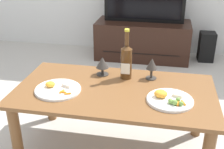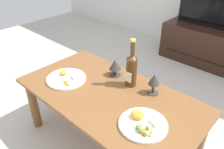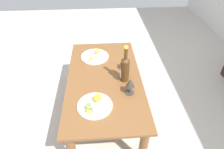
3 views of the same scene
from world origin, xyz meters
name	(u,v)px [view 3 (image 3 of 3)]	position (x,y,z in m)	size (l,w,h in m)	color
ground_plane	(105,111)	(0.00, 0.00, 0.00)	(6.40, 6.40, 0.00)	#B7B2A8
dining_table	(104,84)	(0.00, 0.00, 0.40)	(1.31, 0.70, 0.48)	brown
wine_bottle	(125,68)	(0.05, 0.19, 0.62)	(0.08, 0.08, 0.36)	#4C2D14
goblet_left	(125,61)	(-0.13, 0.21, 0.57)	(0.09, 0.09, 0.13)	#38332D
goblet_right	(130,84)	(0.22, 0.21, 0.59)	(0.08, 0.08, 0.15)	#38332D
dinner_plate_left	(95,56)	(-0.36, -0.09, 0.49)	(0.30, 0.30, 0.05)	white
dinner_plate_right	(95,105)	(0.35, -0.09, 0.50)	(0.28, 0.28, 0.06)	white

